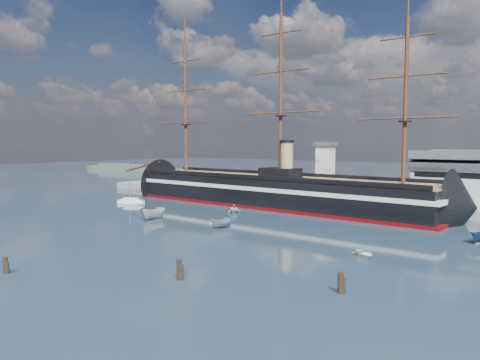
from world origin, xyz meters
The scene contains 14 objects.
ground centered at (0.00, 40.00, 0.00)m, with size 600.00×600.00×0.00m, color #1D3040.
quay centered at (10.00, 76.00, 0.00)m, with size 180.00×18.00×2.00m, color slate.
quay_tower centered at (3.00, 73.00, 9.75)m, with size 5.00×5.00×15.00m.
shoreline centered at (-139.23, 135.00, 1.45)m, with size 120.00×10.00×4.00m.
warship centered at (-7.07, 60.00, 4.04)m, with size 113.30×21.08×53.94m.
sailboat centered at (-39.79, 40.60, 0.75)m, with size 7.59×4.82×11.72m.
motorboat_a centered at (-14.89, 26.49, 0.00)m, with size 7.65×2.81×3.06m, color beige.
motorboat_b centered at (1.94, 29.32, 0.00)m, with size 3.03×1.21×1.41m, color beige.
motorboat_c centered at (3.95, 27.29, 0.00)m, with size 6.09×2.23×2.44m, color gray.
motorboat_d centered at (-6.96, 45.06, 0.00)m, with size 5.96×2.58×2.19m, color silver.
motorboat_e centered at (35.55, 22.46, 0.00)m, with size 2.76×1.10×1.29m, color silver.
piling_near_mid centered at (2.12, -14.46, 0.00)m, with size 0.64×0.64×2.85m, color black.
piling_near_right centered at (21.99, -2.77, 0.00)m, with size 0.64×0.64×3.24m, color black.
piling_far_right centered at (40.12, 4.45, 0.00)m, with size 0.64×0.64×3.16m, color black.
Camera 1 is at (62.30, -43.13, 16.96)m, focal length 35.00 mm.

